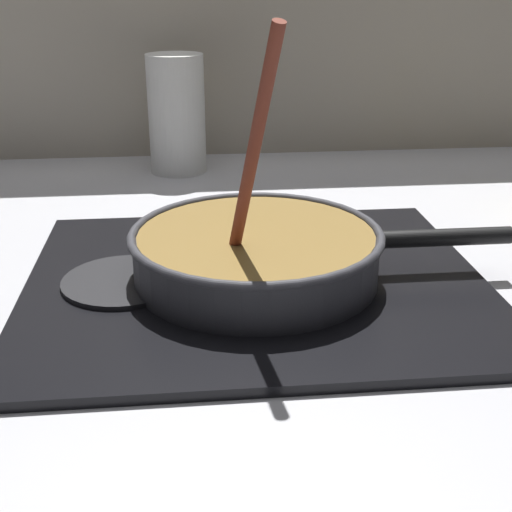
# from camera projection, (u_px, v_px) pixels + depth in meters

# --- Properties ---
(ground) EXTENTS (2.40, 1.60, 0.04)m
(ground) POSITION_uv_depth(u_px,v_px,m) (222.00, 351.00, 0.74)
(ground) COLOR #B7B7BC
(backsplash_wall) EXTENTS (2.40, 0.02, 0.55)m
(backsplash_wall) POSITION_uv_depth(u_px,v_px,m) (197.00, 18.00, 1.35)
(backsplash_wall) COLOR #B2A893
(backsplash_wall) RESTS_ON ground
(hob_plate) EXTENTS (0.56, 0.48, 0.01)m
(hob_plate) POSITION_uv_depth(u_px,v_px,m) (256.00, 282.00, 0.85)
(hob_plate) COLOR black
(hob_plate) RESTS_ON ground
(burner_ring) EXTENTS (0.20, 0.20, 0.01)m
(burner_ring) POSITION_uv_depth(u_px,v_px,m) (256.00, 275.00, 0.84)
(burner_ring) COLOR #592D0C
(burner_ring) RESTS_ON hob_plate
(spare_burner) EXTENTS (0.15, 0.15, 0.01)m
(spare_burner) POSITION_uv_depth(u_px,v_px,m) (124.00, 281.00, 0.83)
(spare_burner) COLOR #262628
(spare_burner) RESTS_ON hob_plate
(cooking_pan) EXTENTS (0.47, 0.31, 0.31)m
(cooking_pan) POSITION_uv_depth(u_px,v_px,m) (257.00, 252.00, 0.83)
(cooking_pan) COLOR #38383D
(cooking_pan) RESTS_ON hob_plate
(paper_towel_roll) EXTENTS (0.11, 0.11, 0.22)m
(paper_towel_roll) POSITION_uv_depth(u_px,v_px,m) (177.00, 114.00, 1.29)
(paper_towel_roll) COLOR white
(paper_towel_roll) RESTS_ON ground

